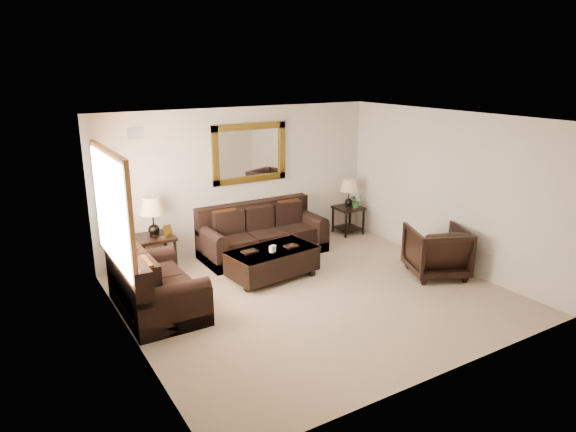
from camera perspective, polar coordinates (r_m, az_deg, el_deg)
room at (r=7.56m, az=3.18°, el=0.51°), size 5.51×5.01×2.71m
window at (r=7.28m, az=-18.89°, el=0.65°), size 0.07×1.96×1.66m
mirror at (r=9.61m, az=-4.27°, el=6.97°), size 1.50×0.06×1.10m
air_vent at (r=8.82m, az=-16.59°, el=8.79°), size 0.25×0.02×0.18m
sofa at (r=9.61m, az=-2.94°, el=-2.27°), size 2.31×1.00×0.95m
loveseat at (r=7.64m, az=-14.79°, el=-7.80°), size 1.02×1.71×0.96m
end_table_left at (r=8.84m, az=-14.72°, el=-0.86°), size 0.61×0.61×1.34m
end_table_right at (r=10.74m, az=6.77°, el=1.97°), size 0.53×0.53×1.17m
coffee_table at (r=8.55m, az=-1.76°, el=-4.92°), size 1.55×0.96×0.62m
armchair at (r=8.95m, az=16.21°, el=-3.52°), size 1.17×1.14×0.93m
potted_plant at (r=10.76m, az=7.56°, el=1.57°), size 0.31×0.33×0.22m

